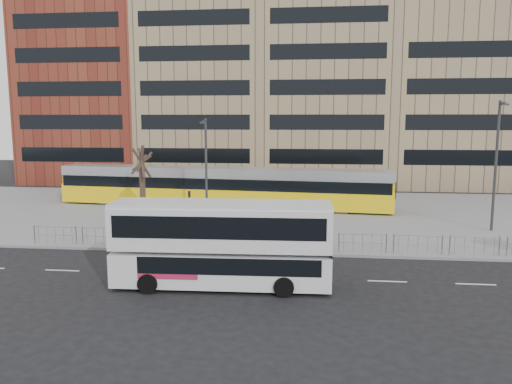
# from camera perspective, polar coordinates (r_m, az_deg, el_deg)

# --- Properties ---
(ground) EXTENTS (120.00, 120.00, 0.00)m
(ground) POSITION_cam_1_polar(r_m,az_deg,el_deg) (28.17, 1.26, -7.19)
(ground) COLOR black
(ground) RESTS_ON ground
(plaza) EXTENTS (64.00, 24.00, 0.15)m
(plaza) POSITION_cam_1_polar(r_m,az_deg,el_deg) (39.81, 2.72, -2.47)
(plaza) COLOR slate
(plaza) RESTS_ON ground
(kerb) EXTENTS (64.00, 0.25, 0.17)m
(kerb) POSITION_cam_1_polar(r_m,az_deg,el_deg) (28.19, 1.27, -7.01)
(kerb) COLOR gray
(kerb) RESTS_ON ground
(building_row) EXTENTS (70.40, 18.40, 31.20)m
(building_row) POSITION_cam_1_polar(r_m,az_deg,el_deg) (61.55, 5.55, 13.32)
(building_row) COLOR brown
(building_row) RESTS_ON ground
(pedestrian_barrier) EXTENTS (32.07, 0.07, 1.10)m
(pedestrian_barrier) POSITION_cam_1_polar(r_m,az_deg,el_deg) (28.31, 5.41, -5.09)
(pedestrian_barrier) COLOR #919499
(pedestrian_barrier) RESTS_ON plaza
(road_markings) EXTENTS (62.00, 0.12, 0.01)m
(road_markings) POSITION_cam_1_polar(r_m,az_deg,el_deg) (24.28, 2.84, -9.76)
(road_markings) COLOR white
(road_markings) RESTS_ON ground
(double_decker_bus) EXTENTS (9.79, 2.74, 3.89)m
(double_decker_bus) POSITION_cam_1_polar(r_m,az_deg,el_deg) (22.49, -3.97, -5.67)
(double_decker_bus) COLOR silver
(double_decker_bus) RESTS_ON ground
(tram) EXTENTS (28.43, 5.49, 3.34)m
(tram) POSITION_cam_1_polar(r_m,az_deg,el_deg) (42.26, -4.02, 0.55)
(tram) COLOR yellow
(tram) RESTS_ON plaza
(ad_panel) EXTENTS (0.84, 0.42, 1.67)m
(ad_panel) POSITION_cam_1_polar(r_m,az_deg,el_deg) (28.18, 6.14, -4.85)
(ad_panel) COLOR #2D2D30
(ad_panel) RESTS_ON plaza
(pedestrian) EXTENTS (0.44, 0.60, 1.55)m
(pedestrian) POSITION_cam_1_polar(r_m,az_deg,el_deg) (36.06, -7.03, -2.29)
(pedestrian) COLOR black
(pedestrian) RESTS_ON plaza
(traffic_light_west) EXTENTS (0.20, 0.23, 3.10)m
(traffic_light_west) POSITION_cam_1_polar(r_m,az_deg,el_deg) (30.47, -7.60, -1.97)
(traffic_light_west) COLOR #2D2D30
(traffic_light_west) RESTS_ON plaza
(lamp_post_west) EXTENTS (0.45, 1.04, 7.44)m
(lamp_post_west) POSITION_cam_1_polar(r_m,az_deg,el_deg) (36.82, -5.74, 3.16)
(lamp_post_west) COLOR #2D2D30
(lamp_post_west) RESTS_ON plaza
(lamp_post_east) EXTENTS (0.45, 1.04, 8.60)m
(lamp_post_east) POSITION_cam_1_polar(r_m,az_deg,el_deg) (36.34, 25.78, 3.23)
(lamp_post_east) COLOR #2D2D30
(lamp_post_east) RESTS_ON plaza
(bare_tree) EXTENTS (4.35, 4.35, 7.54)m
(bare_tree) POSITION_cam_1_polar(r_m,az_deg,el_deg) (38.72, -13.00, 5.40)
(bare_tree) COLOR #2F211A
(bare_tree) RESTS_ON plaza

